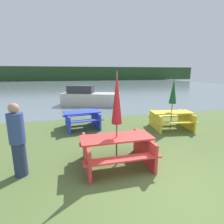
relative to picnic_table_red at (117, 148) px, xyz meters
name	(u,v)px	position (x,y,z in m)	size (l,w,h in m)	color
ground_plane	(172,196)	(0.73, -1.43, -0.47)	(60.00, 60.00, 0.00)	#516633
water	(77,85)	(0.73, 29.93, -0.47)	(60.00, 50.00, 0.00)	slate
far_treeline	(73,74)	(0.73, 49.93, 1.53)	(80.00, 1.60, 4.00)	#284723
picnic_table_red	(117,148)	(0.00, 0.00, 0.00)	(1.83, 1.38, 0.78)	red
picnic_table_yellow	(171,118)	(3.12, 2.38, -0.03)	(1.87, 1.60, 0.73)	yellow
picnic_table_blue	(82,118)	(-0.59, 3.37, -0.03)	(1.66, 1.55, 0.73)	blue
umbrella_crimson	(117,99)	(0.00, 0.00, 1.28)	(0.26, 0.26, 2.41)	brown
umbrella_darkgreen	(173,92)	(3.12, 2.38, 1.12)	(0.30, 0.30, 2.11)	brown
boat	(89,97)	(0.42, 8.86, 0.08)	(4.42, 2.83, 1.43)	beige
person	(18,140)	(-2.30, 0.11, 0.40)	(0.35, 0.35, 1.73)	#283351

